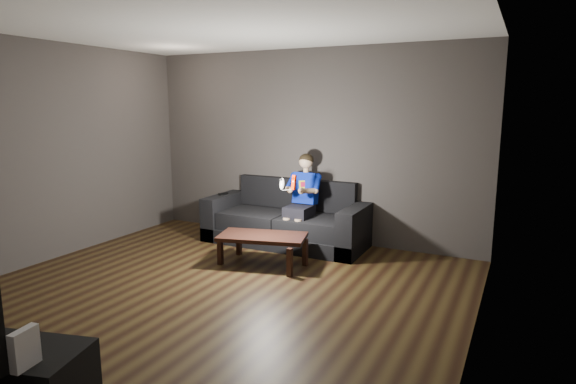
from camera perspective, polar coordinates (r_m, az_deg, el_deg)
The scene contains 12 objects.
floor at distance 5.06m, azimuth -9.60°, elevation -12.25°, with size 5.00×5.00×0.00m, color black.
back_wall at distance 6.87m, azimuth 2.42°, elevation 5.49°, with size 5.00×0.04×2.70m, color #3F3937.
left_wall at distance 6.51m, azimuth -28.13°, elevation 4.00°, with size 0.04×5.00×2.70m, color #3F3937.
right_wall at distance 3.81m, azimuth 21.77°, elevation 0.80°, with size 0.04×5.00×2.70m, color #3F3937.
ceiling at distance 4.74m, azimuth -10.64°, elevation 19.50°, with size 5.00×5.00×0.02m, color white.
sofa at distance 6.80m, azimuth -0.07°, elevation -3.66°, with size 2.26×0.98×0.88m.
child at distance 6.54m, azimuth 1.72°, elevation -0.07°, with size 0.48×0.59×1.18m.
wii_remote_red at distance 6.06m, azimuth 0.70°, elevation 1.14°, with size 0.05×0.07×0.19m.
nunchuk_white at distance 6.14m, azimuth -0.72°, elevation 0.98°, with size 0.08×0.11×0.16m.
wii_remote_black at distance 7.16m, azimuth -7.69°, elevation -0.19°, with size 0.07×0.17×0.03m.
coffee_table at distance 5.86m, azimuth -3.05°, elevation -5.57°, with size 1.14×0.76×0.38m.
wii_console at distance 3.02m, azimuth -28.75°, elevation -15.96°, with size 0.05×0.17×0.22m, color white.
Camera 1 is at (2.79, -3.75, 1.94)m, focal length 30.00 mm.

